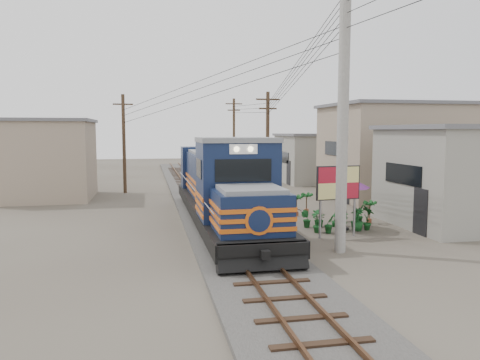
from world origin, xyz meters
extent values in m
plane|color=#473F35|center=(0.00, 0.00, 0.00)|extent=(120.00, 120.00, 0.00)
cube|color=#595651|center=(0.00, 10.00, 0.08)|extent=(3.60, 70.00, 0.16)
cube|color=#51331E|center=(-0.54, 10.00, 0.26)|extent=(0.08, 70.00, 0.12)
cube|color=#51331E|center=(0.54, 10.00, 0.26)|extent=(0.08, 70.00, 0.12)
cube|color=black|center=(0.00, 5.21, 0.78)|extent=(2.95, 16.28, 0.56)
cube|color=black|center=(0.00, 0.13, 0.47)|extent=(2.24, 3.26, 0.66)
cube|color=black|center=(0.00, 10.30, 0.47)|extent=(2.24, 3.26, 0.66)
cube|color=#101B3B|center=(0.00, -1.10, 1.64)|extent=(2.42, 2.44, 1.53)
cube|color=#101B3B|center=(0.00, 1.45, 2.46)|extent=(2.89, 2.65, 3.15)
cube|color=slate|center=(0.00, 1.45, 4.08)|extent=(2.95, 2.78, 0.18)
cube|color=black|center=(0.00, 0.12, 3.02)|extent=(2.07, 0.06, 0.81)
cube|color=white|center=(0.00, 0.11, 3.78)|extent=(1.02, 0.06, 0.36)
cube|color=#101B3B|center=(0.00, 7.76, 2.05)|extent=(2.30, 9.97, 2.34)
cube|color=slate|center=(0.00, 7.76, 3.27)|extent=(2.07, 9.97, 0.18)
cube|color=#CD5713|center=(0.00, 5.21, 1.34)|extent=(2.99, 16.28, 0.14)
cube|color=#CD5713|center=(0.00, 5.21, 1.64)|extent=(2.99, 16.28, 0.14)
cube|color=#CD5713|center=(0.00, 5.21, 1.95)|extent=(2.99, 16.28, 0.14)
cylinder|color=#9E9B93|center=(3.50, -0.50, 5.00)|extent=(0.40, 0.40, 10.00)
cylinder|color=#4C3826|center=(4.50, 14.00, 3.50)|extent=(0.24, 0.24, 7.00)
cube|color=#4C3826|center=(4.50, 14.00, 6.50)|extent=(1.60, 0.10, 0.10)
cube|color=#4C3826|center=(4.50, 14.00, 5.90)|extent=(1.20, 0.10, 0.10)
cylinder|color=#4C3826|center=(4.80, 28.00, 3.75)|extent=(0.24, 0.24, 7.50)
cube|color=#4C3826|center=(4.80, 28.00, 7.00)|extent=(1.60, 0.10, 0.10)
cube|color=#4C3826|center=(4.80, 28.00, 6.40)|extent=(1.20, 0.10, 0.10)
cylinder|color=#4C3826|center=(-5.00, 18.00, 3.50)|extent=(0.24, 0.24, 7.00)
cube|color=#4C3826|center=(-5.00, 18.00, 6.50)|extent=(1.60, 0.10, 0.10)
cube|color=#4C3826|center=(-5.00, 18.00, 5.90)|extent=(1.20, 0.10, 0.10)
cube|color=gray|center=(11.50, 3.00, 2.25)|extent=(7.00, 6.00, 4.50)
cube|color=slate|center=(11.50, 3.00, 4.60)|extent=(7.35, 6.30, 0.20)
cube|color=black|center=(7.98, 3.00, 2.48)|extent=(0.05, 3.00, 0.90)
cube|color=gray|center=(12.50, 12.00, 3.00)|extent=(8.00, 7.00, 6.00)
cube|color=slate|center=(12.50, 12.00, 6.10)|extent=(8.40, 7.35, 0.20)
cube|color=black|center=(8.48, 12.00, 3.30)|extent=(0.05, 3.50, 0.90)
cube|color=gray|center=(11.00, 22.00, 2.00)|extent=(6.00, 6.00, 4.00)
cube|color=slate|center=(11.00, 22.00, 4.10)|extent=(6.30, 6.30, 0.20)
cube|color=black|center=(7.98, 22.00, 2.20)|extent=(0.05, 3.00, 0.90)
cube|color=gray|center=(-10.00, 16.00, 2.50)|extent=(6.00, 6.00, 5.00)
cube|color=slate|center=(-10.00, 16.00, 5.10)|extent=(6.30, 6.30, 0.20)
cylinder|color=#99999E|center=(3.55, 1.69, 1.10)|extent=(0.10, 0.10, 2.20)
cylinder|color=#99999E|center=(5.13, 1.84, 1.10)|extent=(0.10, 0.10, 2.20)
cube|color=black|center=(4.34, 1.76, 2.29)|extent=(1.94, 0.31, 1.41)
cube|color=#B1172B|center=(4.34, 1.73, 2.29)|extent=(1.85, 0.26, 1.32)
cylinder|color=black|center=(5.24, 3.12, 0.05)|extent=(0.45, 0.45, 0.10)
cylinder|color=#99999E|center=(5.24, 3.12, 1.12)|extent=(0.05, 0.05, 2.25)
cone|color=#582061|center=(5.24, 3.12, 2.19)|extent=(2.73, 2.73, 0.56)
imported|color=black|center=(5.97, 4.92, 0.77)|extent=(0.66, 0.66, 1.53)
imported|color=#164E1E|center=(3.82, 2.76, 0.55)|extent=(0.44, 0.61, 1.11)
imported|color=#164E1E|center=(4.33, 2.59, 0.40)|extent=(0.53, 0.48, 0.80)
imported|color=#164E1E|center=(4.95, 2.76, 0.31)|extent=(0.63, 0.68, 0.62)
imported|color=#164E1E|center=(5.74, 2.82, 0.51)|extent=(0.80, 0.80, 1.01)
imported|color=#164E1E|center=(6.24, 2.82, 0.56)|extent=(0.53, 0.67, 1.12)
imported|color=#164E1E|center=(3.72, 3.91, 0.40)|extent=(0.57, 0.54, 0.80)
imported|color=#164E1E|center=(4.33, 3.97, 0.36)|extent=(0.84, 0.80, 0.73)
imported|color=#164E1E|center=(5.12, 3.80, 0.33)|extent=(0.51, 0.51, 0.66)
imported|color=#164E1E|center=(5.58, 3.86, 0.34)|extent=(0.38, 0.27, 0.69)
imported|color=#164E1E|center=(6.28, 3.80, 0.52)|extent=(0.71, 0.64, 1.04)
camera|label=1|loc=(-3.36, -16.27, 4.42)|focal=35.00mm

